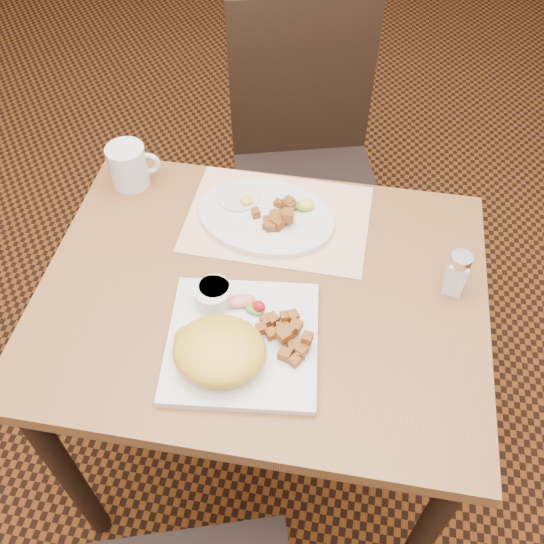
{
  "coord_description": "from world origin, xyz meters",
  "views": [
    {
      "loc": [
        0.15,
        -0.74,
        1.71
      ],
      "look_at": [
        0.02,
        -0.01,
        0.82
      ],
      "focal_mm": 40.0,
      "sensor_mm": 36.0,
      "label": 1
    }
  ],
  "objects_px": {
    "table": "(262,321)",
    "plate_square": "(242,342)",
    "chair_far": "(305,153)",
    "plate_oval": "(266,217)",
    "coffee_mug": "(129,166)",
    "salt_shaker": "(457,273)"
  },
  "relations": [
    {
      "from": "table",
      "to": "plate_oval",
      "type": "xyz_separation_m",
      "value": [
        -0.03,
        0.19,
        0.12
      ]
    },
    {
      "from": "table",
      "to": "plate_square",
      "type": "bearing_deg",
      "value": -95.21
    },
    {
      "from": "chair_far",
      "to": "salt_shaker",
      "type": "distance_m",
      "value": 0.78
    },
    {
      "from": "chair_far",
      "to": "plate_oval",
      "type": "relative_size",
      "value": 3.19
    },
    {
      "from": "coffee_mug",
      "to": "plate_square",
      "type": "bearing_deg",
      "value": -49.06
    },
    {
      "from": "plate_square",
      "to": "plate_oval",
      "type": "relative_size",
      "value": 0.92
    },
    {
      "from": "plate_oval",
      "to": "coffee_mug",
      "type": "height_order",
      "value": "coffee_mug"
    },
    {
      "from": "table",
      "to": "plate_square",
      "type": "relative_size",
      "value": 3.21
    },
    {
      "from": "plate_square",
      "to": "plate_oval",
      "type": "height_order",
      "value": "plate_oval"
    },
    {
      "from": "plate_oval",
      "to": "salt_shaker",
      "type": "height_order",
      "value": "salt_shaker"
    },
    {
      "from": "salt_shaker",
      "to": "plate_oval",
      "type": "bearing_deg",
      "value": 162.66
    },
    {
      "from": "salt_shaker",
      "to": "coffee_mug",
      "type": "bearing_deg",
      "value": 164.94
    },
    {
      "from": "chair_far",
      "to": "plate_oval",
      "type": "height_order",
      "value": "chair_far"
    },
    {
      "from": "salt_shaker",
      "to": "coffee_mug",
      "type": "distance_m",
      "value": 0.76
    },
    {
      "from": "table",
      "to": "plate_oval",
      "type": "bearing_deg",
      "value": 97.74
    },
    {
      "from": "chair_far",
      "to": "coffee_mug",
      "type": "distance_m",
      "value": 0.62
    },
    {
      "from": "plate_oval",
      "to": "table",
      "type": "bearing_deg",
      "value": -82.26
    },
    {
      "from": "table",
      "to": "plate_oval",
      "type": "relative_size",
      "value": 2.96
    },
    {
      "from": "plate_square",
      "to": "plate_oval",
      "type": "xyz_separation_m",
      "value": [
        -0.01,
        0.33,
        0.0
      ]
    },
    {
      "from": "table",
      "to": "plate_square",
      "type": "distance_m",
      "value": 0.18
    },
    {
      "from": "chair_far",
      "to": "salt_shaker",
      "type": "xyz_separation_m",
      "value": [
        0.38,
        -0.63,
        0.26
      ]
    },
    {
      "from": "salt_shaker",
      "to": "coffee_mug",
      "type": "xyz_separation_m",
      "value": [
        -0.73,
        0.2,
        -0.0
      ]
    }
  ]
}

